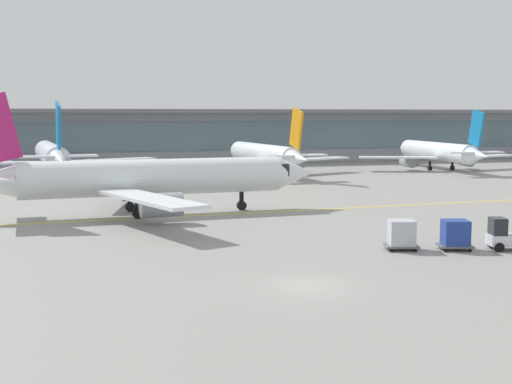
{
  "coord_description": "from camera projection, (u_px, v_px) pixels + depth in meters",
  "views": [
    {
      "loc": [
        -12.0,
        -31.89,
        8.71
      ],
      "look_at": [
        1.87,
        16.03,
        3.0
      ],
      "focal_mm": 47.71,
      "sensor_mm": 36.0,
      "label": 1
    }
  ],
  "objects": [
    {
      "name": "terminal_concourse",
      "position": [
        130.0,
        136.0,
        118.93
      ],
      "size": [
        226.64,
        11.0,
        9.6
      ],
      "color": "#8C939E",
      "rests_on": "ground_plane"
    },
    {
      "name": "baggage_tug",
      "position": [
        505.0,
        236.0,
        43.81
      ],
      "size": [
        2.88,
        2.19,
        2.1
      ],
      "rotation": [
        0.0,
        0.0,
        -0.28
      ],
      "color": "silver",
      "rests_on": "ground_plane"
    },
    {
      "name": "gate_airplane_3",
      "position": [
        264.0,
        155.0,
        98.71
      ],
      "size": [
        26.88,
        29.02,
        9.61
      ],
      "rotation": [
        0.0,
        0.0,
        1.65
      ],
      "color": "white",
      "rests_on": "ground_plane"
    },
    {
      "name": "gate_airplane_4",
      "position": [
        438.0,
        152.0,
        107.01
      ],
      "size": [
        26.49,
        28.53,
        9.45
      ],
      "rotation": [
        0.0,
        0.0,
        1.51
      ],
      "color": "white",
      "rests_on": "ground_plane"
    },
    {
      "name": "taxiing_regional_jet",
      "position": [
        150.0,
        178.0,
        59.17
      ],
      "size": [
        31.75,
        29.52,
        10.52
      ],
      "rotation": [
        0.0,
        0.0,
        0.05
      ],
      "color": "white",
      "rests_on": "ground_plane"
    },
    {
      "name": "gate_airplane_2",
      "position": [
        51.0,
        155.0,
        93.58
      ],
      "size": [
        28.82,
        31.11,
        10.3
      ],
      "rotation": [
        0.0,
        0.0,
        1.66
      ],
      "color": "silver",
      "rests_on": "ground_plane"
    },
    {
      "name": "taxiway_centreline_stripe",
      "position": [
        158.0,
        217.0,
        57.75
      ],
      "size": [
        109.9,
        5.34,
        0.01
      ],
      "primitive_type": "cube",
      "rotation": [
        0.0,
        0.0,
        0.05
      ],
      "color": "yellow",
      "rests_on": "ground_plane"
    },
    {
      "name": "cargo_dolly_lead",
      "position": [
        455.0,
        234.0,
        43.78
      ],
      "size": [
        2.46,
        2.12,
        1.94
      ],
      "rotation": [
        0.0,
        0.0,
        -0.28
      ],
      "color": "#595B60",
      "rests_on": "ground_plane"
    },
    {
      "name": "ground_plane",
      "position": [
        308.0,
        286.0,
        34.74
      ],
      "size": [
        400.0,
        400.0,
        0.0
      ],
      "primitive_type": "plane",
      "color": "gray"
    },
    {
      "name": "cargo_dolly_trailing",
      "position": [
        401.0,
        234.0,
        43.77
      ],
      "size": [
        2.46,
        2.12,
        1.94
      ],
      "rotation": [
        0.0,
        0.0,
        -0.28
      ],
      "color": "#595B60",
      "rests_on": "ground_plane"
    }
  ]
}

